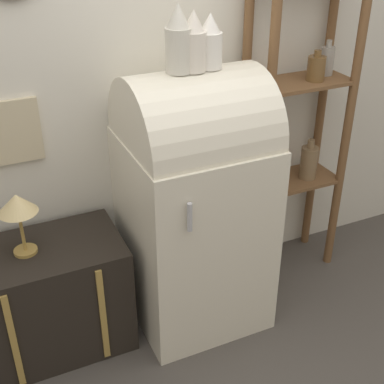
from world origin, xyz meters
TOP-DOWN VIEW (x-y plane):
  - ground_plane at (0.00, 0.00)m, footprint 12.00×12.00m
  - wall_back at (-0.00, 0.57)m, footprint 7.00×0.09m
  - refrigerator at (-0.00, 0.22)m, footprint 0.67×0.69m
  - suitcase_trunk at (-0.77, 0.28)m, footprint 0.76×0.47m
  - shelf_unit at (0.71, 0.38)m, footprint 0.58×0.30m
  - vase_left at (-0.07, 0.22)m, footprint 0.12×0.12m
  - vase_center at (-0.01, 0.22)m, footprint 0.11×0.11m
  - vase_right at (0.08, 0.22)m, footprint 0.11×0.11m
  - desk_lamp at (-0.84, 0.28)m, footprint 0.18×0.18m

SIDE VIEW (x-z plane):
  - ground_plane at x=0.00m, z-range 0.00..0.00m
  - suitcase_trunk at x=-0.77m, z-range 0.00..0.60m
  - refrigerator at x=0.00m, z-range 0.03..1.41m
  - desk_lamp at x=-0.84m, z-range 0.69..1.00m
  - shelf_unit at x=0.71m, z-range 0.10..1.89m
  - wall_back at x=0.00m, z-range 0.00..2.70m
  - vase_right at x=0.08m, z-range 1.37..1.62m
  - vase_center at x=-0.01m, z-range 1.37..1.64m
  - vase_left at x=-0.07m, z-range 1.37..1.67m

